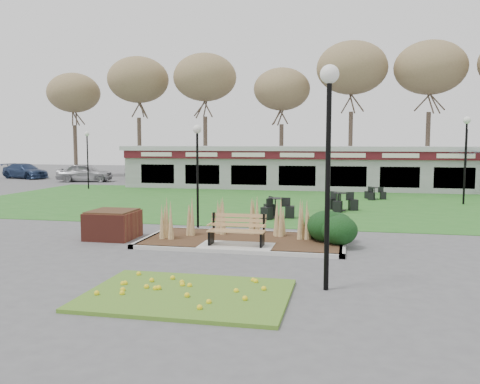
% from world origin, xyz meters
% --- Properties ---
extents(ground, '(100.00, 100.00, 0.00)m').
position_xyz_m(ground, '(0.00, 0.00, 0.00)').
color(ground, '#515154').
rests_on(ground, ground).
extents(lawn, '(34.00, 16.00, 0.02)m').
position_xyz_m(lawn, '(0.00, 12.00, 0.01)').
color(lawn, '#256720').
rests_on(lawn, ground).
extents(flower_bed, '(4.20, 3.00, 0.16)m').
position_xyz_m(flower_bed, '(0.00, -4.60, 0.07)').
color(flower_bed, '#447722').
rests_on(flower_bed, ground).
extents(planting_bed, '(6.75, 3.40, 1.27)m').
position_xyz_m(planting_bed, '(1.27, 1.35, 0.37)').
color(planting_bed, '#372116').
rests_on(planting_bed, ground).
extents(park_bench, '(1.70, 0.66, 0.93)m').
position_xyz_m(park_bench, '(0.00, 0.25, 0.59)').
color(park_bench, tan).
rests_on(park_bench, ground).
extents(brick_planter, '(1.50, 1.50, 0.95)m').
position_xyz_m(brick_planter, '(-4.40, 1.00, 0.48)').
color(brick_planter, maroon).
rests_on(brick_planter, ground).
extents(food_pavilion, '(24.60, 3.40, 2.90)m').
position_xyz_m(food_pavilion, '(0.00, 19.96, 1.48)').
color(food_pavilion, gray).
rests_on(food_pavilion, ground).
extents(tree_backdrop, '(47.24, 5.24, 10.36)m').
position_xyz_m(tree_backdrop, '(0.00, 28.00, 8.36)').
color(tree_backdrop, '#47382B').
rests_on(tree_backdrop, ground).
extents(lamp_post_near_left, '(0.32, 0.32, 3.82)m').
position_xyz_m(lamp_post_near_left, '(-2.11, 3.20, 2.78)').
color(lamp_post_near_left, black).
rests_on(lamp_post_near_left, ground).
extents(lamp_post_near_right, '(0.40, 0.40, 4.82)m').
position_xyz_m(lamp_post_near_right, '(2.80, -3.50, 3.51)').
color(lamp_post_near_right, black).
rests_on(lamp_post_near_right, ground).
extents(lamp_post_mid_right, '(0.37, 0.37, 4.47)m').
position_xyz_m(lamp_post_mid_right, '(9.05, 13.17, 3.26)').
color(lamp_post_mid_right, black).
rests_on(lamp_post_mid_right, ground).
extents(lamp_post_far_left, '(0.32, 0.32, 3.90)m').
position_xyz_m(lamp_post_far_left, '(-14.00, 17.00, 2.84)').
color(lamp_post_far_left, black).
rests_on(lamp_post_far_left, ground).
extents(bistro_set_a, '(1.41, 1.57, 0.84)m').
position_xyz_m(bistro_set_a, '(0.26, 6.58, 0.30)').
color(bistro_set_a, black).
rests_on(bistro_set_a, ground).
extents(bistro_set_c, '(1.18, 1.23, 0.67)m').
position_xyz_m(bistro_set_c, '(4.69, 14.52, 0.24)').
color(bistro_set_c, black).
rests_on(bistro_set_c, ground).
extents(bistro_set_d, '(1.54, 1.49, 0.84)m').
position_xyz_m(bistro_set_d, '(2.92, 9.42, 0.30)').
color(bistro_set_d, black).
rests_on(bistro_set_d, ground).
extents(patio_umbrella, '(2.64, 2.68, 2.84)m').
position_xyz_m(patio_umbrella, '(10.13, 18.00, 1.80)').
color(patio_umbrella, black).
rests_on(patio_umbrella, ground).
extents(car_silver, '(4.63, 2.70, 1.48)m').
position_xyz_m(car_silver, '(-17.45, 22.78, 0.74)').
color(car_silver, '#A6A6AB').
rests_on(car_silver, ground).
extents(car_black, '(3.92, 2.14, 1.23)m').
position_xyz_m(car_black, '(-13.83, 27.00, 0.61)').
color(car_black, black).
rests_on(car_black, ground).
extents(car_blue, '(4.88, 3.12, 1.32)m').
position_xyz_m(car_blue, '(-24.30, 24.88, 0.66)').
color(car_blue, navy).
rests_on(car_blue, ground).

